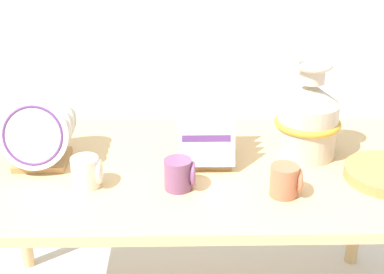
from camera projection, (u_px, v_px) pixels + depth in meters
The scene contains 7 objects.
display_table at pixel (192, 183), 1.89m from camera, with size 1.60×0.83×0.70m.
ceramic_vase at pixel (308, 117), 1.88m from camera, with size 0.24×0.24×0.34m.
dish_rack_round_plates at pixel (39, 137), 1.83m from camera, with size 0.23×0.23×0.25m.
dish_rack_square_plates at pixel (205, 140), 1.87m from camera, with size 0.19×0.21×0.21m.
mug_terracotta_glaze at pixel (286, 181), 1.66m from camera, with size 0.10×0.09×0.10m.
mug_cream_glaze at pixel (87, 172), 1.71m from camera, with size 0.10×0.09×0.10m.
mug_plum_glaze at pixel (180, 174), 1.70m from camera, with size 0.10×0.09×0.10m.
Camera 1 is at (-0.03, -1.64, 1.57)m, focal length 50.00 mm.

